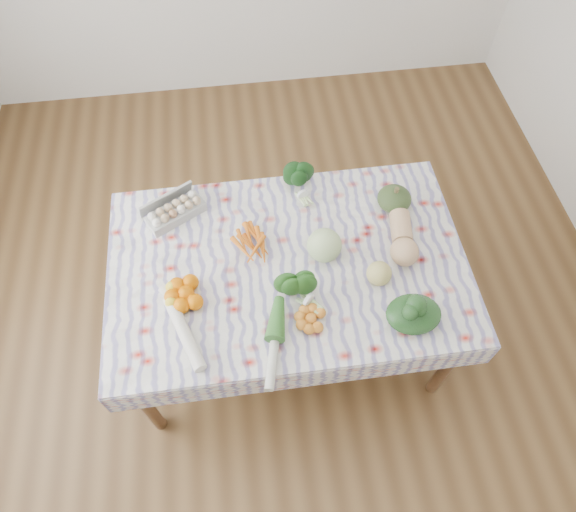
{
  "coord_description": "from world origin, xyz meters",
  "views": [
    {
      "loc": [
        -0.17,
        -1.25,
        2.77
      ],
      "look_at": [
        0.0,
        0.0,
        0.82
      ],
      "focal_mm": 32.0,
      "sensor_mm": 36.0,
      "label": 1
    }
  ],
  "objects_px": {
    "kabocha_squash": "(394,199)",
    "cabbage": "(324,245)",
    "grapefruit": "(379,273)",
    "egg_carton": "(176,212)",
    "butternut_squash": "(403,237)",
    "dining_table": "(288,272)"
  },
  "relations": [
    {
      "from": "dining_table",
      "to": "grapefruit",
      "type": "height_order",
      "value": "grapefruit"
    },
    {
      "from": "egg_carton",
      "to": "cabbage",
      "type": "height_order",
      "value": "cabbage"
    },
    {
      "from": "dining_table",
      "to": "cabbage",
      "type": "xyz_separation_m",
      "value": [
        0.17,
        0.02,
        0.16
      ]
    },
    {
      "from": "dining_table",
      "to": "butternut_squash",
      "type": "relative_size",
      "value": 5.66
    },
    {
      "from": "kabocha_squash",
      "to": "cabbage",
      "type": "height_order",
      "value": "cabbage"
    },
    {
      "from": "dining_table",
      "to": "cabbage",
      "type": "bearing_deg",
      "value": 7.3
    },
    {
      "from": "egg_carton",
      "to": "grapefruit",
      "type": "bearing_deg",
      "value": -57.71
    },
    {
      "from": "kabocha_squash",
      "to": "butternut_squash",
      "type": "height_order",
      "value": "butternut_squash"
    },
    {
      "from": "egg_carton",
      "to": "dining_table",
      "type": "bearing_deg",
      "value": -63.09
    },
    {
      "from": "egg_carton",
      "to": "kabocha_squash",
      "type": "bearing_deg",
      "value": -33.31
    },
    {
      "from": "cabbage",
      "to": "butternut_squash",
      "type": "xyz_separation_m",
      "value": [
        0.37,
        0.01,
        -0.01
      ]
    },
    {
      "from": "butternut_squash",
      "to": "grapefruit",
      "type": "distance_m",
      "value": 0.23
    },
    {
      "from": "dining_table",
      "to": "butternut_squash",
      "type": "bearing_deg",
      "value": 2.86
    },
    {
      "from": "cabbage",
      "to": "butternut_squash",
      "type": "bearing_deg",
      "value": 0.81
    },
    {
      "from": "kabocha_squash",
      "to": "grapefruit",
      "type": "relative_size",
      "value": 1.48
    },
    {
      "from": "dining_table",
      "to": "grapefruit",
      "type": "xyz_separation_m",
      "value": [
        0.39,
        -0.14,
        0.14
      ]
    },
    {
      "from": "dining_table",
      "to": "kabocha_squash",
      "type": "bearing_deg",
      "value": 25.19
    },
    {
      "from": "butternut_squash",
      "to": "kabocha_squash",
      "type": "bearing_deg",
      "value": 94.02
    },
    {
      "from": "grapefruit",
      "to": "cabbage",
      "type": "bearing_deg",
      "value": 142.82
    },
    {
      "from": "dining_table",
      "to": "egg_carton",
      "type": "xyz_separation_m",
      "value": [
        -0.5,
        0.34,
        0.12
      ]
    },
    {
      "from": "grapefruit",
      "to": "butternut_squash",
      "type": "bearing_deg",
      "value": 48.41
    },
    {
      "from": "egg_carton",
      "to": "butternut_squash",
      "type": "bearing_deg",
      "value": -45.9
    }
  ]
}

